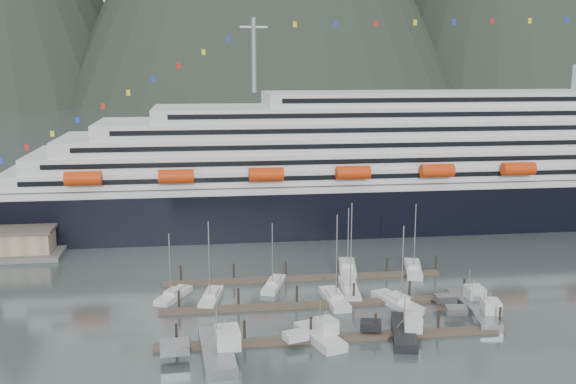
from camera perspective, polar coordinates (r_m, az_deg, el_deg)
name	(u,v)px	position (r m, az deg, el deg)	size (l,w,h in m)	color
ground	(353,311)	(103.18, 5.55, -10.03)	(1600.00, 1600.00, 0.00)	#495655
cruise_ship	(427,171)	(159.62, 11.67, 1.77)	(210.00, 30.40, 50.30)	black
dock_near	(334,338)	(93.06, 3.96, -12.19)	(48.18, 2.28, 3.20)	#4D3E32
dock_mid	(318,304)	(104.92, 2.52, -9.44)	(48.18, 2.28, 3.20)	#4D3E32
dock_far	(304,278)	(117.02, 1.39, -7.25)	(48.18, 2.28, 3.20)	#4D3E32
sailboat_a	(173,296)	(109.48, -9.67, -8.66)	(6.00, 8.65, 11.22)	silver
sailboat_b	(211,298)	(107.64, -6.53, -8.91)	(4.36, 9.88, 13.42)	silver
sailboat_c	(334,299)	(106.59, 3.95, -9.05)	(3.31, 10.20, 14.71)	silver
sailboat_d	(350,290)	(110.94, 5.23, -8.26)	(3.87, 11.39, 15.58)	silver
sailboat_e	(274,285)	(113.02, -1.22, -7.87)	(5.17, 9.23, 11.52)	silver
sailboat_f	(347,268)	(122.21, 5.05, -6.44)	(4.64, 10.30, 12.18)	silver
sailboat_g	(413,269)	(123.13, 10.55, -6.46)	(5.25, 11.09, 13.06)	silver
sailboat_h	(397,303)	(106.17, 9.23, -9.25)	(6.18, 10.63, 13.38)	silver
trawler_a	(216,350)	(88.20, -6.15, -13.12)	(10.18, 14.10, 7.67)	gray
trawler_b	(319,335)	(92.29, 2.65, -12.03)	(8.21, 10.13, 6.22)	silver
trawler_c	(403,330)	(95.16, 9.70, -11.46)	(9.04, 12.29, 6.03)	black
trawler_d	(483,314)	(103.34, 16.15, -9.90)	(8.05, 10.81, 6.16)	gray
trawler_e	(468,301)	(108.13, 14.96, -8.89)	(7.60, 9.97, 6.38)	gray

